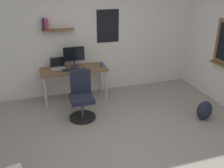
{
  "coord_description": "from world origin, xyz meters",
  "views": [
    {
      "loc": [
        -1.37,
        -3.2,
        2.59
      ],
      "look_at": [
        -0.14,
        0.72,
        0.85
      ],
      "focal_mm": 40.82,
      "sensor_mm": 36.0,
      "label": 1
    }
  ],
  "objects_px": {
    "desk": "(74,72)",
    "computer_mouse": "(84,68)",
    "backpack": "(204,111)",
    "coffee_mug": "(102,64)",
    "monitor_primary": "(74,56)",
    "keyboard": "(71,70)",
    "laptop": "(58,66)",
    "office_chair": "(82,98)"
  },
  "relations": [
    {
      "from": "desk",
      "to": "computer_mouse",
      "type": "relative_size",
      "value": 13.88
    },
    {
      "from": "laptop",
      "to": "backpack",
      "type": "bearing_deg",
      "value": -35.36
    },
    {
      "from": "laptop",
      "to": "computer_mouse",
      "type": "height_order",
      "value": "laptop"
    },
    {
      "from": "keyboard",
      "to": "backpack",
      "type": "relative_size",
      "value": 0.94
    },
    {
      "from": "desk",
      "to": "monitor_primary",
      "type": "height_order",
      "value": "monitor_primary"
    },
    {
      "from": "backpack",
      "to": "office_chair",
      "type": "bearing_deg",
      "value": 159.91
    },
    {
      "from": "laptop",
      "to": "backpack",
      "type": "xyz_separation_m",
      "value": [
        2.56,
        -1.81,
        -0.59
      ]
    },
    {
      "from": "monitor_primary",
      "to": "backpack",
      "type": "distance_m",
      "value": 2.93
    },
    {
      "from": "office_chair",
      "to": "keyboard",
      "type": "xyz_separation_m",
      "value": [
        -0.06,
        0.77,
        0.33
      ]
    },
    {
      "from": "desk",
      "to": "keyboard",
      "type": "bearing_deg",
      "value": -133.98
    },
    {
      "from": "desk",
      "to": "backpack",
      "type": "bearing_deg",
      "value": -36.8
    },
    {
      "from": "desk",
      "to": "coffee_mug",
      "type": "bearing_deg",
      "value": -2.28
    },
    {
      "from": "coffee_mug",
      "to": "keyboard",
      "type": "bearing_deg",
      "value": -175.88
    },
    {
      "from": "desk",
      "to": "computer_mouse",
      "type": "height_order",
      "value": "computer_mouse"
    },
    {
      "from": "computer_mouse",
      "to": "coffee_mug",
      "type": "relative_size",
      "value": 1.13
    },
    {
      "from": "desk",
      "to": "keyboard",
      "type": "height_order",
      "value": "keyboard"
    },
    {
      "from": "office_chair",
      "to": "backpack",
      "type": "xyz_separation_m",
      "value": [
        2.24,
        -0.82,
        -0.21
      ]
    },
    {
      "from": "monitor_primary",
      "to": "coffee_mug",
      "type": "height_order",
      "value": "monitor_primary"
    },
    {
      "from": "laptop",
      "to": "keyboard",
      "type": "relative_size",
      "value": 0.84
    },
    {
      "from": "coffee_mug",
      "to": "office_chair",
      "type": "bearing_deg",
      "value": -127.55
    },
    {
      "from": "laptop",
      "to": "backpack",
      "type": "relative_size",
      "value": 0.79
    },
    {
      "from": "keyboard",
      "to": "backpack",
      "type": "bearing_deg",
      "value": -34.69
    },
    {
      "from": "monitor_primary",
      "to": "computer_mouse",
      "type": "xyz_separation_m",
      "value": [
        0.17,
        -0.17,
        -0.25
      ]
    },
    {
      "from": "desk",
      "to": "keyboard",
      "type": "xyz_separation_m",
      "value": [
        -0.07,
        -0.07,
        0.09
      ]
    },
    {
      "from": "laptop",
      "to": "desk",
      "type": "bearing_deg",
      "value": -23.96
    },
    {
      "from": "keyboard",
      "to": "coffee_mug",
      "type": "relative_size",
      "value": 4.02
    },
    {
      "from": "laptop",
      "to": "keyboard",
      "type": "bearing_deg",
      "value": -40.94
    },
    {
      "from": "office_chair",
      "to": "backpack",
      "type": "height_order",
      "value": "office_chair"
    },
    {
      "from": "coffee_mug",
      "to": "backpack",
      "type": "relative_size",
      "value": 0.23
    },
    {
      "from": "keyboard",
      "to": "computer_mouse",
      "type": "height_order",
      "value": "computer_mouse"
    },
    {
      "from": "laptop",
      "to": "computer_mouse",
      "type": "bearing_deg",
      "value": -22.36
    },
    {
      "from": "monitor_primary",
      "to": "computer_mouse",
      "type": "relative_size",
      "value": 4.46
    },
    {
      "from": "monitor_primary",
      "to": "keyboard",
      "type": "xyz_separation_m",
      "value": [
        -0.11,
        -0.17,
        -0.26
      ]
    },
    {
      "from": "office_chair",
      "to": "keyboard",
      "type": "height_order",
      "value": "office_chair"
    },
    {
      "from": "desk",
      "to": "office_chair",
      "type": "xyz_separation_m",
      "value": [
        -0.01,
        -0.85,
        -0.24
      ]
    },
    {
      "from": "office_chair",
      "to": "laptop",
      "type": "bearing_deg",
      "value": 107.49
    },
    {
      "from": "office_chair",
      "to": "coffee_mug",
      "type": "xyz_separation_m",
      "value": [
        0.63,
        0.82,
        0.36
      ]
    },
    {
      "from": "desk",
      "to": "backpack",
      "type": "height_order",
      "value": "desk"
    },
    {
      "from": "desk",
      "to": "backpack",
      "type": "xyz_separation_m",
      "value": [
        2.23,
        -1.67,
        -0.46
      ]
    },
    {
      "from": "desk",
      "to": "computer_mouse",
      "type": "bearing_deg",
      "value": -19.79
    },
    {
      "from": "desk",
      "to": "monitor_primary",
      "type": "xyz_separation_m",
      "value": [
        0.04,
        0.1,
        0.35
      ]
    },
    {
      "from": "monitor_primary",
      "to": "coffee_mug",
      "type": "bearing_deg",
      "value": -11.66
    }
  ]
}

